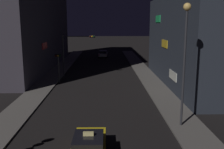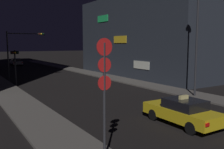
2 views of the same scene
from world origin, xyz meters
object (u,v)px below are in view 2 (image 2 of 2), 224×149
object	(u,v)px
taxi	(182,111)
traffic_light_overhead	(22,45)
sign_pole_left	(104,87)
far_car	(16,62)
traffic_light_left_kerb	(15,60)
street_lamp_near_block	(197,24)

from	to	relation	value
taxi	traffic_light_overhead	world-z (taller)	traffic_light_overhead
taxi	sign_pole_left	size ratio (longest dim) A/B	1.01
taxi	far_car	bearing A→B (deg)	89.44
taxi	traffic_light_left_kerb	size ratio (longest dim) A/B	1.21
taxi	far_car	world-z (taller)	taxi
traffic_light_left_kerb	far_car	bearing A→B (deg)	78.36
traffic_light_left_kerb	sign_pole_left	bearing A→B (deg)	-92.81
traffic_light_overhead	sign_pole_left	size ratio (longest dim) A/B	1.32
traffic_light_left_kerb	traffic_light_overhead	bearing A→B (deg)	67.38
taxi	traffic_light_overhead	distance (m)	22.88
far_car	street_lamp_near_block	world-z (taller)	street_lamp_near_block
traffic_light_left_kerb	sign_pole_left	world-z (taller)	sign_pole_left
taxi	street_lamp_near_block	size ratio (longest dim) A/B	0.53
taxi	traffic_light_left_kerb	world-z (taller)	traffic_light_left_kerb
taxi	traffic_light_overhead	size ratio (longest dim) A/B	0.77
far_car	traffic_light_left_kerb	distance (m)	26.09
far_car	traffic_light_left_kerb	size ratio (longest dim) A/B	1.22
traffic_light_overhead	traffic_light_left_kerb	size ratio (longest dim) A/B	1.57
far_car	sign_pole_left	distance (m)	46.06
far_car	street_lamp_near_block	xyz separation A→B (m)	(5.88, -39.58, 5.14)
sign_pole_left	far_car	bearing A→B (deg)	82.21
sign_pole_left	street_lamp_near_block	xyz separation A→B (m)	(12.12, 6.00, 3.05)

